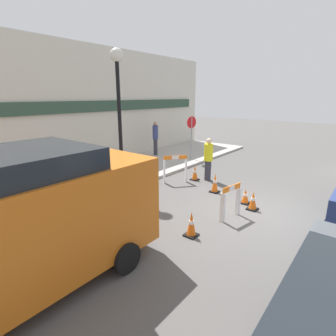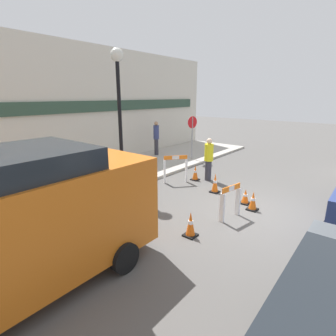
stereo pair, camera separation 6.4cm
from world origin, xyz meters
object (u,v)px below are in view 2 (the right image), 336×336
at_px(person_worker, 209,158).
at_px(person_pedestrian, 156,137).
at_px(work_van, 4,223).
at_px(stop_sign, 192,131).
at_px(streetlamp_post, 119,100).

distance_m(person_worker, person_pedestrian, 4.72).
xyz_separation_m(person_worker, work_van, (-7.51, -0.68, 0.42)).
relative_size(stop_sign, person_worker, 1.28).
xyz_separation_m(streetlamp_post, person_worker, (2.66, -2.07, -2.23)).
bearing_deg(person_pedestrian, person_worker, 99.18).
bearing_deg(person_worker, streetlamp_post, -47.17).
bearing_deg(person_pedestrian, work_van, 60.15).
xyz_separation_m(person_pedestrian, work_van, (-9.32, -5.04, 0.23)).
distance_m(stop_sign, person_pedestrian, 2.13).
xyz_separation_m(stop_sign, work_van, (-9.78, -3.01, -0.24)).
distance_m(streetlamp_post, work_van, 5.86).
bearing_deg(streetlamp_post, work_van, -150.43).
bearing_deg(stop_sign, streetlamp_post, 16.37).
relative_size(streetlamp_post, work_van, 0.92).
distance_m(stop_sign, person_worker, 3.32).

